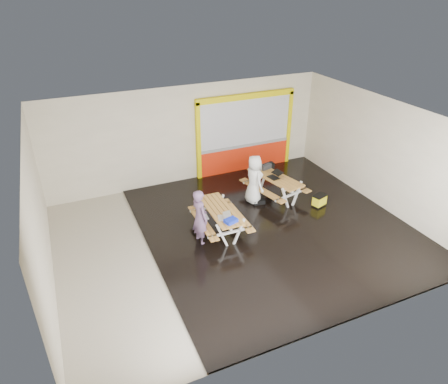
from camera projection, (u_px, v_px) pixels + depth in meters
name	position (u px, v px, depth m)	size (l,w,h in m)	color
room	(237.00, 182.00, 10.91)	(10.02, 8.02, 3.52)	#BDB3A0
deck	(274.00, 225.00, 12.18)	(7.50, 7.98, 0.05)	black
kiosk	(245.00, 135.00, 15.00)	(3.88, 0.16, 3.00)	red
picnic_table_left	(220.00, 215.00, 11.61)	(1.37, 1.99, 0.79)	#BF863B
picnic_table_right	(275.00, 182.00, 13.41)	(1.83, 2.32, 0.82)	#BF863B
person_left	(200.00, 217.00, 11.07)	(0.61, 0.40, 1.67)	#6A4D6F
person_right	(254.00, 180.00, 13.03)	(0.81, 0.53, 1.66)	white
laptop_left	(224.00, 216.00, 11.09)	(0.43, 0.40, 0.15)	silver
laptop_right	(275.00, 176.00, 13.24)	(0.50, 0.46, 0.18)	black
blue_pouch	(231.00, 221.00, 10.90)	(0.34, 0.24, 0.10)	#142AC4
toolbox	(266.00, 167.00, 13.81)	(0.42, 0.29, 0.22)	black
backpack	(271.00, 168.00, 14.07)	(0.31, 0.28, 0.44)	black
dark_case	(258.00, 201.00, 13.28)	(0.38, 0.29, 0.14)	black
fluke_bag	(319.00, 201.00, 13.07)	(0.52, 0.42, 0.39)	black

